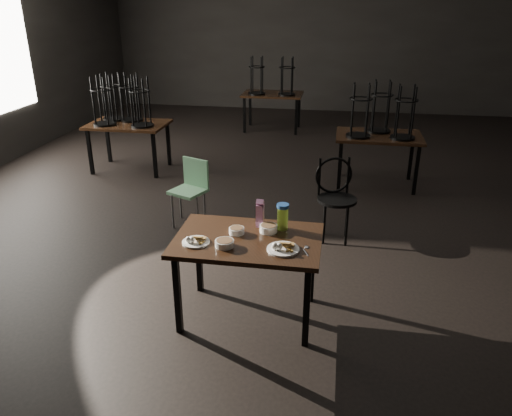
% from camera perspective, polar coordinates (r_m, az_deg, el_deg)
% --- Properties ---
extents(room, '(12.00, 12.04, 3.22)m').
position_cam_1_polar(room, '(6.17, 5.44, 20.78)').
color(room, black).
rests_on(room, ground).
extents(main_table, '(1.20, 0.80, 0.75)m').
position_cam_1_polar(main_table, '(4.11, -0.94, -4.45)').
color(main_table, black).
rests_on(main_table, ground).
extents(plate_left, '(0.22, 0.22, 0.07)m').
position_cam_1_polar(plate_left, '(4.03, -6.92, -3.73)').
color(plate_left, white).
rests_on(plate_left, main_table).
extents(plate_right, '(0.26, 0.26, 0.08)m').
position_cam_1_polar(plate_right, '(3.89, 3.08, -4.53)').
color(plate_right, white).
rests_on(plate_right, main_table).
extents(bowl_near, '(0.13, 0.13, 0.05)m').
position_cam_1_polar(bowl_near, '(4.15, -2.23, -2.57)').
color(bowl_near, white).
rests_on(bowl_near, main_table).
extents(bowl_far, '(0.15, 0.15, 0.06)m').
position_cam_1_polar(bowl_far, '(4.18, 1.44, -2.32)').
color(bowl_far, white).
rests_on(bowl_far, main_table).
extents(bowl_big, '(0.15, 0.15, 0.05)m').
position_cam_1_polar(bowl_big, '(3.95, -3.62, -4.03)').
color(bowl_big, white).
rests_on(bowl_big, main_table).
extents(juice_carton, '(0.07, 0.07, 0.25)m').
position_cam_1_polar(juice_carton, '(4.24, 0.47, -0.68)').
color(juice_carton, '#891862').
rests_on(juice_carton, main_table).
extents(water_bottle, '(0.12, 0.12, 0.23)m').
position_cam_1_polar(water_bottle, '(4.19, 3.06, -0.96)').
color(water_bottle, '#A9DE41').
rests_on(water_bottle, main_table).
extents(spoon, '(0.05, 0.17, 0.01)m').
position_cam_1_polar(spoon, '(3.94, 5.77, -4.54)').
color(spoon, silver).
rests_on(spoon, main_table).
extents(bentwood_chair, '(0.48, 0.47, 0.93)m').
position_cam_1_polar(bentwood_chair, '(5.63, 9.08, 1.76)').
color(bentwood_chair, black).
rests_on(bentwood_chair, ground).
extents(school_chair, '(0.48, 0.48, 0.79)m').
position_cam_1_polar(school_chair, '(6.03, -7.43, 2.55)').
color(school_chair, '#80C78F').
rests_on(school_chair, ground).
extents(bg_table_left, '(1.20, 0.80, 1.48)m').
position_cam_1_polar(bg_table_left, '(8.07, -14.67, 9.71)').
color(bg_table_left, black).
rests_on(bg_table_left, ground).
extents(bg_table_right, '(1.20, 0.80, 1.48)m').
position_cam_1_polar(bg_table_right, '(7.34, 13.92, 8.31)').
color(bg_table_right, black).
rests_on(bg_table_right, ground).
extents(bg_table_far, '(1.20, 0.80, 1.48)m').
position_cam_1_polar(bg_table_far, '(10.28, 1.88, 12.95)').
color(bg_table_far, black).
rests_on(bg_table_far, ground).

